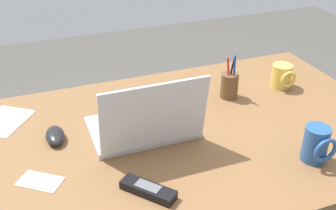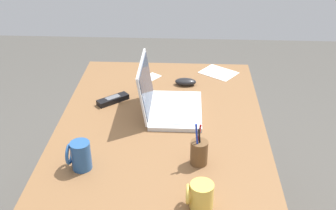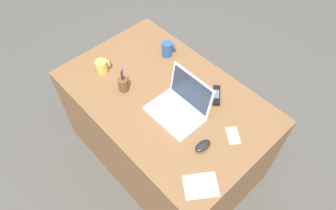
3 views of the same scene
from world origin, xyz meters
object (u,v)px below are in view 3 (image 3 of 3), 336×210
laptop (180,106)px  coffee_mug_white (167,49)px  pen_holder (123,84)px  coffee_mug_tall (102,66)px  cordless_phone (216,95)px  computer_mouse (203,146)px

laptop → coffee_mug_white: bearing=145.5°
laptop → pen_holder: laptop is taller
coffee_mug_white → coffee_mug_tall: 0.46m
coffee_mug_tall → cordless_phone: bearing=30.2°
laptop → cordless_phone: 0.26m
laptop → computer_mouse: laptop is taller
coffee_mug_white → cordless_phone: size_ratio=0.75×
computer_mouse → pen_holder: bearing=-172.6°
computer_mouse → pen_holder: size_ratio=0.61×
coffee_mug_white → coffee_mug_tall: size_ratio=1.21×
laptop → coffee_mug_white: size_ratio=3.04×
computer_mouse → coffee_mug_white: (-0.68, 0.36, 0.04)m
laptop → coffee_mug_tall: size_ratio=3.67×
pen_holder → computer_mouse: bearing=5.1°
laptop → computer_mouse: (0.27, -0.08, -0.03)m
cordless_phone → computer_mouse: bearing=-59.8°
coffee_mug_white → coffee_mug_tall: (-0.18, -0.42, -0.01)m
laptop → computer_mouse: bearing=-16.9°
pen_holder → coffee_mug_tall: bearing=-179.7°
coffee_mug_white → coffee_mug_tall: bearing=-112.8°
coffee_mug_white → pen_holder: bearing=-83.4°
pen_holder → laptop: bearing=20.7°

